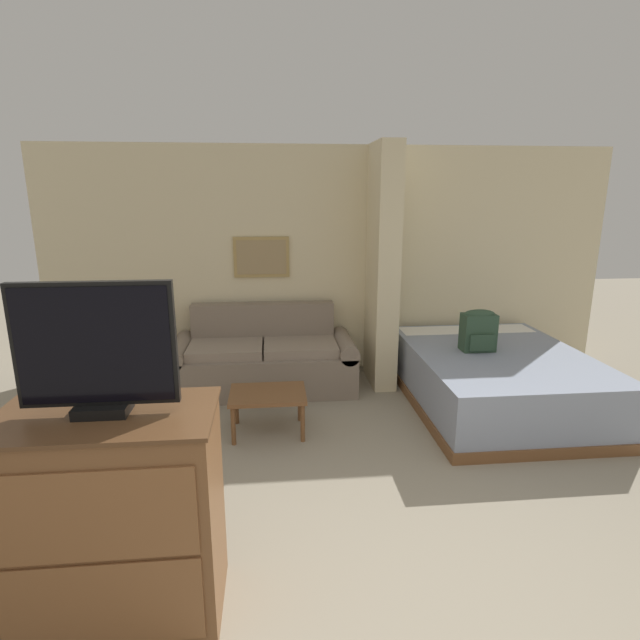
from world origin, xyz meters
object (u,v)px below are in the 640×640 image
object	(u,v)px
coffee_table	(268,397)
backpack	(478,330)
couch	(264,359)
table_lamp	(144,318)
tv_dresser	(115,518)
bed	(495,378)
tv	(96,351)

from	to	relation	value
coffee_table	backpack	distance (m)	2.17
couch	table_lamp	size ratio (longest dim) A/B	5.51
couch	coffee_table	world-z (taller)	couch
table_lamp	tv_dresser	distance (m)	3.10
bed	table_lamp	bearing A→B (deg)	168.41
tv_dresser	bed	distance (m)	3.79
couch	coffee_table	size ratio (longest dim) A/B	2.95
table_lamp	bed	bearing A→B (deg)	-11.59
tv	backpack	size ratio (longest dim) A/B	1.69
couch	tv_dresser	xyz separation A→B (m)	(-0.68, -3.01, 0.23)
backpack	table_lamp	bearing A→B (deg)	168.66
couch	bed	xyz separation A→B (m)	(2.32, -0.70, -0.03)
tv	backpack	distance (m)	3.72
couch	backpack	distance (m)	2.27
table_lamp	bed	xyz separation A→B (m)	(3.56, -0.73, -0.52)
coffee_table	tv	bearing A→B (deg)	-110.68
couch	tv_dresser	bearing A→B (deg)	-102.75
table_lamp	tv_dresser	world-z (taller)	tv_dresser
backpack	couch	bearing A→B (deg)	163.07
table_lamp	tv	bearing A→B (deg)	-79.49
coffee_table	backpack	size ratio (longest dim) A/B	1.61
table_lamp	bed	distance (m)	3.67
tv_dresser	table_lamp	bearing A→B (deg)	100.51
tv_dresser	backpack	distance (m)	3.67
couch	table_lamp	bearing A→B (deg)	178.67
couch	bed	size ratio (longest dim) A/B	0.91
couch	bed	bearing A→B (deg)	-16.84
couch	tv_dresser	world-z (taller)	tv_dresser
tv	table_lamp	bearing A→B (deg)	100.51
bed	backpack	bearing A→B (deg)	164.09
table_lamp	tv	size ratio (longest dim) A/B	0.51
tv_dresser	bed	xyz separation A→B (m)	(3.00, 2.30, -0.26)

